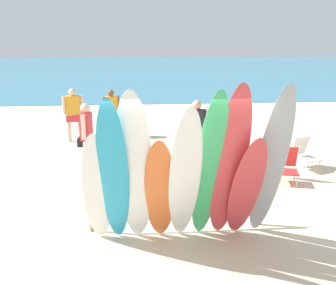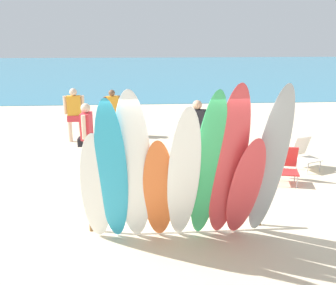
# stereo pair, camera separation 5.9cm
# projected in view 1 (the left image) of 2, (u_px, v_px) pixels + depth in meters

# --- Properties ---
(ground) EXTENTS (60.00, 60.00, 0.00)m
(ground) POSITION_uv_depth(u_px,v_px,m) (150.00, 100.00, 20.32)
(ground) COLOR beige
(ocean_water) EXTENTS (60.00, 40.00, 0.02)m
(ocean_water) POSITION_uv_depth(u_px,v_px,m) (144.00, 69.00, 38.23)
(ocean_water) COLOR teal
(ocean_water) RESTS_ON ground
(surfboard_rack) EXTENTS (3.14, 0.07, 0.67)m
(surfboard_rack) POSITION_uv_depth(u_px,v_px,m) (178.00, 200.00, 6.75)
(surfboard_rack) COLOR brown
(surfboard_rack) RESTS_ON ground
(surfboard_white_0) EXTENTS (0.53, 0.84, 2.03)m
(surfboard_white_0) POSITION_uv_depth(u_px,v_px,m) (97.00, 189.00, 5.99)
(surfboard_white_0) COLOR white
(surfboard_white_0) RESTS_ON ground
(surfboard_teal_1) EXTENTS (0.51, 1.03, 2.56)m
(surfboard_teal_1) POSITION_uv_depth(u_px,v_px,m) (113.00, 176.00, 5.82)
(surfboard_teal_1) COLOR #289EC6
(surfboard_teal_1) RESTS_ON ground
(surfboard_white_2) EXTENTS (0.64, 0.99, 2.66)m
(surfboard_white_2) POSITION_uv_depth(u_px,v_px,m) (134.00, 171.00, 5.87)
(surfboard_white_2) COLOR white
(surfboard_white_2) RESTS_ON ground
(surfboard_orange_3) EXTENTS (0.55, 0.83, 1.90)m
(surfboard_orange_3) POSITION_uv_depth(u_px,v_px,m) (160.00, 191.00, 6.07)
(surfboard_orange_3) COLOR orange
(surfboard_orange_3) RESTS_ON ground
(surfboard_white_4) EXTENTS (0.52, 1.11, 2.45)m
(surfboard_white_4) POSITION_uv_depth(u_px,v_px,m) (185.00, 178.00, 5.87)
(surfboard_white_4) COLOR white
(surfboard_white_4) RESTS_ON ground
(surfboard_green_5) EXTENTS (0.58, 1.08, 2.66)m
(surfboard_green_5) POSITION_uv_depth(u_px,v_px,m) (209.00, 170.00, 5.92)
(surfboard_green_5) COLOR #38B266
(surfboard_green_5) RESTS_ON ground
(surfboard_red_6) EXTENTS (0.60, 1.07, 2.74)m
(surfboard_red_6) POSITION_uv_depth(u_px,v_px,m) (229.00, 167.00, 5.94)
(surfboard_red_6) COLOR #D13D42
(surfboard_red_6) RESTS_ON ground
(surfboard_red_7) EXTENTS (0.60, 0.93, 1.94)m
(surfboard_red_7) POSITION_uv_depth(u_px,v_px,m) (246.00, 189.00, 6.11)
(surfboard_red_7) COLOR #D13D42
(surfboard_red_7) RESTS_ON ground
(surfboard_grey_8) EXTENTS (0.56, 1.01, 2.72)m
(surfboard_grey_8) POSITION_uv_depth(u_px,v_px,m) (271.00, 165.00, 6.04)
(surfboard_grey_8) COLOR #999EA3
(surfboard_grey_8) RESTS_ON ground
(beachgoer_midbeach) EXTENTS (0.55, 0.36, 1.58)m
(beachgoer_midbeach) POSITION_uv_depth(u_px,v_px,m) (111.00, 109.00, 12.92)
(beachgoer_midbeach) COLOR brown
(beachgoer_midbeach) RESTS_ON ground
(beachgoer_strolling) EXTENTS (0.62, 0.38, 1.74)m
(beachgoer_strolling) POSITION_uv_depth(u_px,v_px,m) (196.00, 129.00, 9.90)
(beachgoer_strolling) COLOR tan
(beachgoer_strolling) RESTS_ON ground
(beachgoer_near_rack) EXTENTS (0.65, 0.28, 1.72)m
(beachgoer_near_rack) POSITION_uv_depth(u_px,v_px,m) (73.00, 111.00, 12.19)
(beachgoer_near_rack) COLOR beige
(beachgoer_near_rack) RESTS_ON ground
(beachgoer_photographing) EXTENTS (0.45, 0.66, 1.74)m
(beachgoer_photographing) POSITION_uv_depth(u_px,v_px,m) (87.00, 133.00, 9.48)
(beachgoer_photographing) COLOR beige
(beachgoer_photographing) RESTS_ON ground
(beach_chair_red) EXTENTS (0.64, 0.75, 0.83)m
(beach_chair_red) POSITION_uv_depth(u_px,v_px,m) (286.00, 164.00, 8.96)
(beach_chair_red) COLOR #B7B7BC
(beach_chair_red) RESTS_ON ground
(beach_chair_blue) EXTENTS (0.70, 0.79, 0.83)m
(beach_chair_blue) POSITION_uv_depth(u_px,v_px,m) (304.00, 152.00, 9.84)
(beach_chair_blue) COLOR #B7B7BC
(beach_chair_blue) RESTS_ON ground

